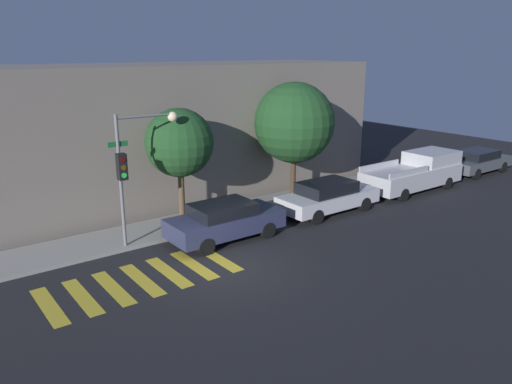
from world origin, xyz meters
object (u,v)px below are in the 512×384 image
at_px(traffic_light_pole, 134,157).
at_px(sedan_middle, 328,196).
at_px(tree_near_corner, 179,143).
at_px(pickup_truck, 416,172).
at_px(tree_midblock, 294,123).
at_px(sedan_far_end, 478,161).
at_px(sedan_near_corner, 225,220).

height_order(traffic_light_pole, sedan_middle, traffic_light_pole).
xyz_separation_m(traffic_light_pole, tree_near_corner, (2.37, 1.17, 0.06)).
height_order(pickup_truck, tree_midblock, tree_midblock).
bearing_deg(sedan_middle, traffic_light_pole, 171.15).
bearing_deg(sedan_far_end, traffic_light_pole, 176.38).
distance_m(traffic_light_pole, sedan_near_corner, 4.00).
bearing_deg(traffic_light_pole, sedan_middle, -8.85).
xyz_separation_m(pickup_truck, tree_near_corner, (-11.93, 2.44, 2.43)).
relative_size(traffic_light_pole, pickup_truck, 0.84).
distance_m(sedan_middle, pickup_truck, 6.15).
xyz_separation_m(sedan_near_corner, sedan_far_end, (17.21, 0.00, -0.04)).
distance_m(sedan_near_corner, sedan_far_end, 17.21).
bearing_deg(sedan_near_corner, tree_midblock, 24.16).
height_order(sedan_middle, pickup_truck, pickup_truck).
distance_m(traffic_light_pole, sedan_middle, 8.63).
bearing_deg(tree_near_corner, tree_midblock, 0.00).
height_order(sedan_near_corner, sedan_middle, sedan_near_corner).
xyz_separation_m(sedan_near_corner, tree_near_corner, (-0.46, 2.44, 2.59)).
xyz_separation_m(traffic_light_pole, sedan_near_corner, (2.83, -1.27, -2.53)).
bearing_deg(tree_near_corner, pickup_truck, -11.55).
relative_size(sedan_near_corner, tree_midblock, 0.79).
distance_m(sedan_near_corner, sedan_middle, 5.32).
relative_size(traffic_light_pole, tree_midblock, 0.88).
distance_m(sedan_near_corner, tree_near_corner, 3.59).
height_order(sedan_near_corner, sedan_far_end, sedan_near_corner).
bearing_deg(tree_near_corner, sedan_near_corner, -79.31).
bearing_deg(traffic_light_pole, sedan_near_corner, -24.15).
xyz_separation_m(sedan_middle, sedan_far_end, (11.89, 0.00, -0.02)).
relative_size(sedan_middle, tree_midblock, 0.85).
bearing_deg(sedan_near_corner, sedan_middle, 0.00).
height_order(traffic_light_pole, sedan_near_corner, traffic_light_pole).
height_order(pickup_truck, tree_near_corner, tree_near_corner).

